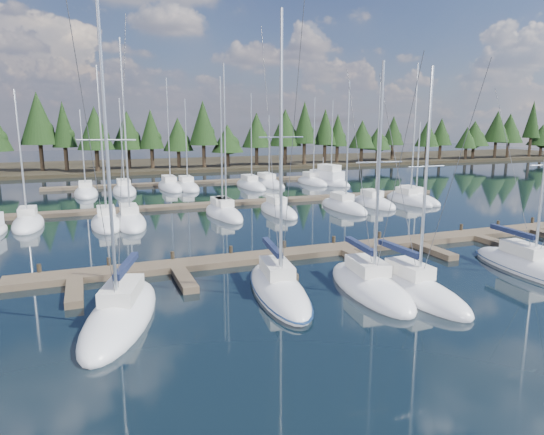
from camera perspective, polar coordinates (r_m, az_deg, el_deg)
name	(u,v)px	position (r m, az deg, el deg)	size (l,w,h in m)	color
ground	(279,220)	(46.40, 0.83, -0.33)	(260.00, 260.00, 0.00)	black
far_shore	(172,165)	(103.95, -11.65, 6.09)	(220.00, 30.00, 0.60)	black
main_dock	(344,251)	(35.25, 8.52, -3.87)	(44.00, 6.13, 0.90)	brown
back_docks	(224,191)	(64.68, -5.65, 3.12)	(50.00, 21.80, 0.40)	brown
front_sailboat_0	(121,314)	(24.64, -17.35, -10.82)	(5.59, 9.93, 15.53)	silver
front_sailboat_1	(279,289)	(26.93, 0.77, -8.36)	(3.97, 9.82, 15.53)	silver
front_sailboat_2	(370,286)	(27.93, 11.44, -7.90)	(3.83, 8.85, 13.15)	silver
front_sailboat_3	(413,289)	(27.93, 16.27, -8.12)	(2.78, 8.50, 12.82)	silver
front_sailboat_4	(527,267)	(34.77, 27.85, -5.18)	(3.27, 9.48, 12.29)	silver
back_sailboat_rows	(239,196)	(59.97, -3.88, 2.57)	(43.93, 33.23, 17.10)	silver
motor_yacht_right	(327,180)	(73.81, 6.50, 4.37)	(5.39, 10.11, 4.82)	silver
tree_line	(175,132)	(93.78, -11.32, 9.82)	(187.25, 11.91, 13.76)	black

